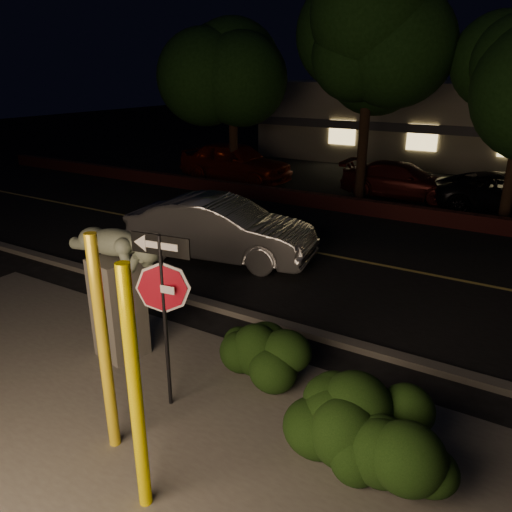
{
  "coord_description": "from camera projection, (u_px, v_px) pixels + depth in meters",
  "views": [
    {
      "loc": [
        3.67,
        -4.47,
        4.55
      ],
      "look_at": [
        -0.43,
        2.3,
        1.6
      ],
      "focal_mm": 35.0,
      "sensor_mm": 36.0,
      "label": 1
    }
  ],
  "objects": [
    {
      "name": "curb",
      "position": [
        292.0,
        328.0,
        9.26
      ],
      "size": [
        80.0,
        0.25,
        0.12
      ],
      "primitive_type": "cube",
      "color": "#4C4944",
      "rests_on": "ground"
    },
    {
      "name": "hedge_right",
      "position": [
        369.0,
        409.0,
        6.19
      ],
      "size": [
        2.08,
        1.59,
        1.21
      ],
      "primitive_type": "ellipsoid",
      "rotation": [
        0.0,
        0.0,
        0.37
      ],
      "color": "black",
      "rests_on": "ground"
    },
    {
      "name": "patio",
      "position": [
        147.0,
        463.0,
        6.15
      ],
      "size": [
        14.0,
        6.0,
        0.02
      ],
      "primitive_type": "cube",
      "color": "#4C4944",
      "rests_on": "ground"
    },
    {
      "name": "yellow_pole_right",
      "position": [
        135.0,
        395.0,
        5.08
      ],
      "size": [
        0.14,
        0.14,
        2.89
      ],
      "primitive_type": "cylinder",
      "color": "#F5DD00",
      "rests_on": "ground"
    },
    {
      "name": "yellow_pole_left",
      "position": [
        104.0,
        347.0,
        5.97
      ],
      "size": [
        0.14,
        0.14,
        2.88
      ],
      "primitive_type": "cylinder",
      "color": "yellow",
      "rests_on": "ground"
    },
    {
      "name": "sculpture",
      "position": [
        117.0,
        277.0,
        8.0
      ],
      "size": [
        2.19,
        0.94,
        2.33
      ],
      "rotation": [
        0.0,
        0.0,
        -0.18
      ],
      "color": "#4C4944",
      "rests_on": "ground"
    },
    {
      "name": "hedge_center",
      "position": [
        262.0,
        350.0,
        7.78
      ],
      "size": [
        1.85,
        1.02,
        0.92
      ],
      "primitive_type": "ellipsoid",
      "rotation": [
        0.0,
        0.0,
        0.11
      ],
      "color": "black",
      "rests_on": "ground"
    },
    {
      "name": "hedge_far_right",
      "position": [
        387.0,
        442.0,
        5.75
      ],
      "size": [
        1.78,
        1.47,
        1.06
      ],
      "primitive_type": "ellipsoid",
      "rotation": [
        0.0,
        0.0,
        -0.39
      ],
      "color": "black",
      "rests_on": "ground"
    },
    {
      "name": "brick_wall",
      "position": [
        413.0,
        214.0,
        15.93
      ],
      "size": [
        40.0,
        0.35,
        0.5
      ],
      "primitive_type": "cube",
      "color": "#491817",
      "rests_on": "ground"
    },
    {
      "name": "ground",
      "position": [
        401.0,
        232.0,
        14.97
      ],
      "size": [
        90.0,
        90.0,
        0.0
      ],
      "primitive_type": "plane",
      "color": "black",
      "rests_on": "ground"
    },
    {
      "name": "parking_lot",
      "position": [
        449.0,
        188.0,
        20.58
      ],
      "size": [
        40.0,
        12.0,
        0.01
      ],
      "primitive_type": "cube",
      "color": "black",
      "rests_on": "ground"
    },
    {
      "name": "tree_far_a",
      "position": [
        232.0,
        49.0,
        19.4
      ],
      "size": [
        4.6,
        4.6,
        7.43
      ],
      "color": "black",
      "rests_on": "ground"
    },
    {
      "name": "tree_far_b",
      "position": [
        372.0,
        23.0,
        16.64
      ],
      "size": [
        5.2,
        5.2,
        8.41
      ],
      "color": "black",
      "rests_on": "ground"
    },
    {
      "name": "road",
      "position": [
        367.0,
        263.0,
        12.57
      ],
      "size": [
        80.0,
        8.0,
        0.01
      ],
      "primitive_type": "cube",
      "color": "black",
      "rests_on": "ground"
    },
    {
      "name": "signpost",
      "position": [
        163.0,
        289.0,
        6.6
      ],
      "size": [
        0.87,
        0.16,
        2.58
      ],
      "rotation": [
        0.0,
        0.0,
        0.14
      ],
      "color": "black",
      "rests_on": "ground"
    },
    {
      "name": "parked_car_darkred",
      "position": [
        402.0,
        180.0,
        18.81
      ],
      "size": [
        4.6,
        2.03,
        1.32
      ],
      "primitive_type": "imported",
      "rotation": [
        0.0,
        0.0,
        1.61
      ],
      "color": "#461211",
      "rests_on": "ground"
    },
    {
      "name": "parked_car_red",
      "position": [
        235.0,
        162.0,
        21.51
      ],
      "size": [
        5.1,
        2.19,
        1.72
      ],
      "primitive_type": "imported",
      "rotation": [
        0.0,
        0.0,
        1.54
      ],
      "color": "maroon",
      "rests_on": "ground"
    },
    {
      "name": "silver_sedan",
      "position": [
        221.0,
        229.0,
        12.61
      ],
      "size": [
        4.97,
        2.45,
        1.57
      ],
      "primitive_type": "imported",
      "rotation": [
        0.0,
        0.0,
        1.74
      ],
      "color": "#AAABAF",
      "rests_on": "ground"
    },
    {
      "name": "parked_car_dark",
      "position": [
        507.0,
        193.0,
        16.95
      ],
      "size": [
        5.12,
        3.41,
        1.31
      ],
      "primitive_type": "imported",
      "rotation": [
        0.0,
        0.0,
        1.86
      ],
      "color": "black",
      "rests_on": "ground"
    },
    {
      "name": "building",
      "position": [
        485.0,
        122.0,
        26.29
      ],
      "size": [
        22.0,
        10.2,
        4.0
      ],
      "color": "slate",
      "rests_on": "ground"
    },
    {
      "name": "lane_marking",
      "position": [
        367.0,
        262.0,
        12.56
      ],
      "size": [
        80.0,
        0.12,
        0.0
      ],
      "primitive_type": "cube",
      "color": "tan",
      "rests_on": "road"
    }
  ]
}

